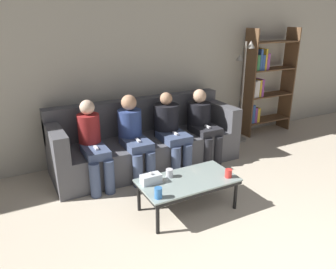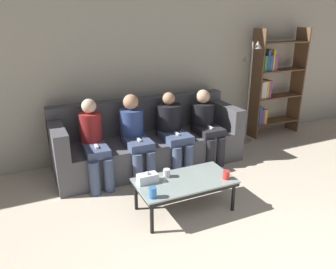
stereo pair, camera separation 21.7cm
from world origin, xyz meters
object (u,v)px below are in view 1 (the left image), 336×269
Objects in this scene: seated_person_mid_right at (170,128)px; cup_far_center at (169,173)px; coffee_table at (188,183)px; cup_near_right at (228,173)px; standing_lamp at (244,81)px; cup_near_left at (158,193)px; seated_person_right_end at (202,122)px; bookshelf at (263,83)px; seated_person_mid_left at (133,134)px; couch at (146,143)px; seated_person_left_end at (93,143)px; tissue_box at (151,179)px.

cup_far_center is at bearing -118.43° from seated_person_mid_right.
coffee_table is 11.39× the size of cup_far_center.
cup_near_right is 2.34m from standing_lamp.
standing_lamp reaches higher than cup_near_left.
seated_person_mid_right is at bearing -178.72° from seated_person_right_end.
bookshelf is at bearing 40.00° from cup_near_right.
couch is at bearing 39.88° from seated_person_mid_left.
cup_far_center is at bearing -148.11° from standing_lamp.
cup_near_left is at bearing -157.04° from coffee_table.
couch is 2.56m from bookshelf.
coffee_table is 0.64× the size of standing_lamp.
cup_far_center reaches higher than coffee_table.
coffee_table is 1.02× the size of seated_person_right_end.
cup_near_right reaches higher than coffee_table.
cup_near_right and cup_far_center have the same top height.
seated_person_mid_right reaches higher than couch.
seated_person_mid_right is at bearing -166.97° from bookshelf.
seated_person_mid_left is (-2.17, -0.37, -0.45)m from standing_lamp.
tissue_box is at bearing -69.75° from seated_person_left_end.
coffee_table is 1.15m from seated_person_mid_left.
cup_near_right is 0.66m from cup_far_center.
standing_lamp reaches higher than tissue_box.
bookshelf is at bearing 13.03° from seated_person_mid_right.
tissue_box is 1.67m from seated_person_right_end.
cup_near_right is 2.82m from bookshelf.
bookshelf reaches higher than standing_lamp.
seated_person_right_end is at bearing 1.19° from seated_person_left_end.
cup_near_left is 0.11× the size of seated_person_right_end.
seated_person_left_end reaches higher than tissue_box.
cup_far_center is 1.12m from seated_person_left_end.
coffee_table is at bearing -147.69° from bookshelf.
cup_near_left is at bearing -77.33° from seated_person_left_end.
coffee_table is (-0.09, -1.34, 0.00)m from couch.
cup_near_right is (0.43, -0.17, 0.09)m from coffee_table.
seated_person_left_end is (-3.31, -0.53, -0.36)m from bookshelf.
standing_lamp is (1.98, 1.48, 0.71)m from coffee_table.
cup_far_center is (-0.58, 0.32, -0.00)m from cup_near_right.
seated_person_right_end reaches higher than cup_far_center.
seated_person_right_end is at bearing 68.95° from cup_near_right.
tissue_box is at bearing -101.67° from seated_person_mid_left.
cup_near_left is 0.10× the size of seated_person_mid_left.
cup_near_left is 0.07× the size of standing_lamp.
tissue_box is at bearing -172.99° from cup_far_center.
seated_person_left_end is at bearing -178.81° from seated_person_right_end.
standing_lamp is at bearing 12.78° from seated_person_mid_right.
cup_near_right is at bearing -87.16° from seated_person_mid_right.
cup_near_left is 0.10× the size of seated_person_left_end.
couch reaches higher than cup_near_right.
tissue_box is 1.02m from seated_person_mid_left.
cup_near_left is at bearing -131.92° from cup_far_center.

